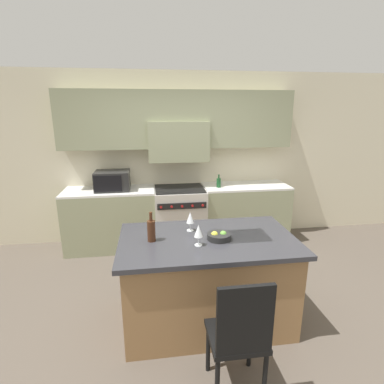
% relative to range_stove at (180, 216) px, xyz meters
% --- Properties ---
extents(ground_plane, '(10.00, 10.00, 0.00)m').
position_rel_range_stove_xyz_m(ground_plane, '(0.00, -1.76, -0.47)').
color(ground_plane, brown).
extents(back_cabinetry, '(10.00, 0.46, 2.70)m').
position_rel_range_stove_xyz_m(back_cabinetry, '(0.00, 0.27, 1.13)').
color(back_cabinetry, beige).
rests_on(back_cabinetry, ground_plane).
extents(back_counter, '(3.51, 0.62, 0.94)m').
position_rel_range_stove_xyz_m(back_counter, '(0.00, 0.02, 0.00)').
color(back_counter, gray).
rests_on(back_counter, ground_plane).
extents(range_stove, '(0.79, 0.70, 0.94)m').
position_rel_range_stove_xyz_m(range_stove, '(0.00, 0.00, 0.00)').
color(range_stove, beige).
rests_on(range_stove, ground_plane).
extents(microwave, '(0.51, 0.40, 0.29)m').
position_rel_range_stove_xyz_m(microwave, '(-1.01, 0.02, 0.62)').
color(microwave, black).
rests_on(microwave, back_counter).
extents(kitchen_island, '(1.71, 1.01, 0.92)m').
position_rel_range_stove_xyz_m(kitchen_island, '(0.09, -1.85, -0.00)').
color(kitchen_island, olive).
rests_on(kitchen_island, ground_plane).
extents(island_chair, '(0.42, 0.40, 1.02)m').
position_rel_range_stove_xyz_m(island_chair, '(0.16, -2.74, 0.10)').
color(island_chair, black).
rests_on(island_chair, ground_plane).
extents(wine_bottle, '(0.08, 0.08, 0.29)m').
position_rel_range_stove_xyz_m(wine_bottle, '(-0.45, -1.84, 0.56)').
color(wine_bottle, '#422314').
rests_on(wine_bottle, kitchen_island).
extents(wine_glass_near, '(0.08, 0.08, 0.20)m').
position_rel_range_stove_xyz_m(wine_glass_near, '(-0.03, -2.00, 0.59)').
color(wine_glass_near, white).
rests_on(wine_glass_near, kitchen_island).
extents(wine_glass_far, '(0.08, 0.08, 0.20)m').
position_rel_range_stove_xyz_m(wine_glass_far, '(-0.06, -1.65, 0.59)').
color(wine_glass_far, white).
rests_on(wine_glass_far, kitchen_island).
extents(fruit_bowl, '(0.23, 0.23, 0.08)m').
position_rel_range_stove_xyz_m(fruit_bowl, '(0.19, -1.89, 0.48)').
color(fruit_bowl, black).
rests_on(fruit_bowl, kitchen_island).
extents(oil_bottle_on_counter, '(0.07, 0.07, 0.20)m').
position_rel_range_stove_xyz_m(oil_bottle_on_counter, '(0.61, -0.05, 0.55)').
color(oil_bottle_on_counter, '#194723').
rests_on(oil_bottle_on_counter, back_counter).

